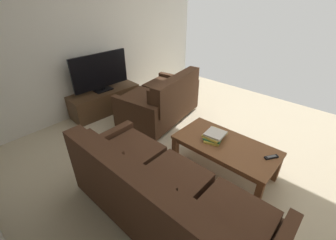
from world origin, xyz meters
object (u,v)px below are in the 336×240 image
object	(u,v)px
tv_stand	(105,101)
flat_tv	(100,72)
book_stack	(214,136)
tv_remote	(271,157)
coffee_table	(225,148)
sofa_main	(161,198)
loveseat_near	(162,101)

from	to	relation	value
tv_stand	flat_tv	distance (m)	0.56
book_stack	tv_remote	size ratio (longest dim) A/B	2.06
coffee_table	sofa_main	bearing A→B (deg)	87.40
coffee_table	flat_tv	bearing A→B (deg)	1.21
loveseat_near	tv_remote	world-z (taller)	loveseat_near
flat_tv	loveseat_near	bearing A→B (deg)	-154.54
loveseat_near	coffee_table	world-z (taller)	loveseat_near
sofa_main	tv_stand	bearing A→B (deg)	-22.98
flat_tv	book_stack	size ratio (longest dim) A/B	3.24
tv_stand	book_stack	bearing A→B (deg)	-178.76
loveseat_near	coffee_table	xyz separation A→B (m)	(-1.48, 0.43, -0.01)
sofa_main	tv_stand	xyz separation A→B (m)	(2.45, -1.04, -0.16)
flat_tv	tv_remote	distance (m)	3.03
flat_tv	coffee_table	bearing A→B (deg)	-178.79
loveseat_near	flat_tv	size ratio (longest dim) A/B	1.43
sofa_main	tv_stand	size ratio (longest dim) A/B	1.58
tv_stand	tv_remote	distance (m)	3.02
tv_remote	flat_tv	bearing A→B (deg)	3.10
loveseat_near	flat_tv	world-z (taller)	flat_tv
coffee_table	tv_remote	world-z (taller)	tv_remote
loveseat_near	flat_tv	bearing A→B (deg)	25.46
sofa_main	flat_tv	distance (m)	2.69
flat_tv	tv_remote	xyz separation A→B (m)	(-3.01, -0.16, -0.35)
book_stack	tv_stand	bearing A→B (deg)	1.24
sofa_main	tv_stand	distance (m)	2.67
loveseat_near	tv_stand	bearing A→B (deg)	25.52
flat_tv	tv_remote	bearing A→B (deg)	-176.90
flat_tv	tv_remote	world-z (taller)	flat_tv
tv_stand	tv_remote	xyz separation A→B (m)	(-3.01, -0.16, 0.22)
coffee_table	loveseat_near	bearing A→B (deg)	-16.33
loveseat_near	flat_tv	distance (m)	1.20
loveseat_near	tv_remote	size ratio (longest dim) A/B	9.55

